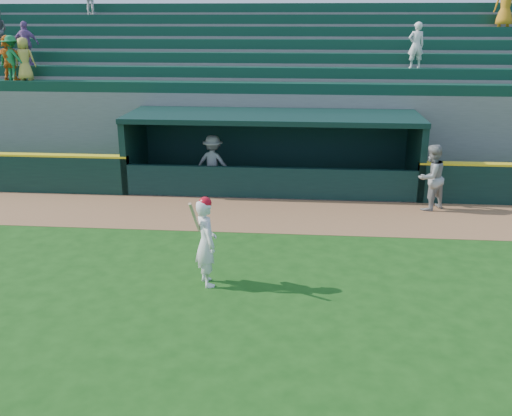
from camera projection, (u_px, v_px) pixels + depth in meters
name	position (u px, v px, depth m)	size (l,w,h in m)	color
ground	(249.00, 292.00, 11.73)	(120.00, 120.00, 0.00)	#174310
warning_track	(266.00, 215.00, 16.36)	(40.00, 3.00, 0.01)	brown
dugout_player_front	(431.00, 178.00, 16.55)	(0.94, 0.74, 1.94)	gray
dugout_player_inside	(213.00, 163.00, 18.50)	(1.17, 0.67, 1.81)	gray
dugout	(273.00, 146.00, 18.87)	(9.40, 2.80, 2.46)	#63635E
stands	(279.00, 97.00, 22.86)	(34.50, 6.33, 7.03)	slate
batter_at_plate	(206.00, 241.00, 11.81)	(0.70, 0.89, 1.95)	silver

